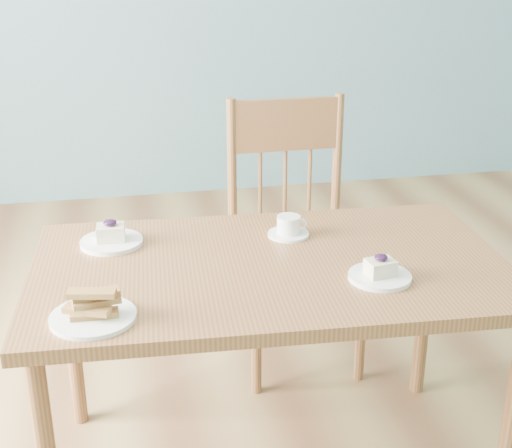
# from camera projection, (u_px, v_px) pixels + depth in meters

# --- Properties ---
(room) EXTENTS (5.01, 5.01, 2.71)m
(room) POSITION_uv_depth(u_px,v_px,m) (244.00, 4.00, 1.71)
(room) COLOR #A07D4A
(room) RESTS_ON ground
(dining_table) EXTENTS (1.31, 0.80, 0.68)m
(dining_table) POSITION_uv_depth(u_px,v_px,m) (270.00, 285.00, 1.94)
(dining_table) COLOR brown
(dining_table) RESTS_ON ground
(dining_chair) EXTENTS (0.45, 0.43, 0.97)m
(dining_chair) POSITION_uv_depth(u_px,v_px,m) (294.00, 234.00, 2.58)
(dining_chair) COLOR brown
(dining_chair) RESTS_ON ground
(cheesecake_plate_near) EXTENTS (0.16, 0.16, 0.07)m
(cheesecake_plate_near) POSITION_uv_depth(u_px,v_px,m) (380.00, 273.00, 1.82)
(cheesecake_plate_near) COLOR white
(cheesecake_plate_near) RESTS_ON dining_table
(cheesecake_plate_far) EXTENTS (0.18, 0.18, 0.07)m
(cheesecake_plate_far) POSITION_uv_depth(u_px,v_px,m) (111.00, 238.00, 2.02)
(cheesecake_plate_far) COLOR white
(cheesecake_plate_far) RESTS_ON dining_table
(coffee_cup) EXTENTS (0.12, 0.12, 0.06)m
(coffee_cup) POSITION_uv_depth(u_px,v_px,m) (289.00, 227.00, 2.08)
(coffee_cup) COLOR white
(coffee_cup) RESTS_ON dining_table
(biscotti_plate) EXTENTS (0.20, 0.20, 0.08)m
(biscotti_plate) POSITION_uv_depth(u_px,v_px,m) (92.00, 310.00, 1.62)
(biscotti_plate) COLOR white
(biscotti_plate) RESTS_ON dining_table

